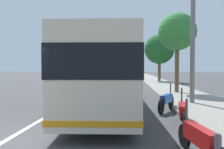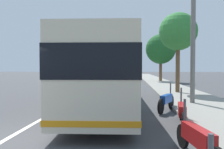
{
  "view_description": "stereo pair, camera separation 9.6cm",
  "coord_description": "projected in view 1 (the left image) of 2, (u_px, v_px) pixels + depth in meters",
  "views": [
    {
      "loc": [
        -5.73,
        -3.37,
        1.99
      ],
      "look_at": [
        5.56,
        -2.48,
        1.66
      ],
      "focal_mm": 35.33,
      "sensor_mm": 36.0,
      "label": 1
    },
    {
      "loc": [
        -5.72,
        -3.47,
        1.99
      ],
      "look_at": [
        5.56,
        -2.48,
        1.66
      ],
      "focal_mm": 35.33,
      "sensor_mm": 36.0,
      "label": 2
    }
  ],
  "objects": [
    {
      "name": "utility_pole",
      "position": [
        193.0,
        40.0,
        11.73
      ],
      "size": [
        0.25,
        0.25,
        6.94
      ],
      "primitive_type": "cylinder",
      "color": "slate",
      "rests_on": "ground"
    },
    {
      "name": "coach_bus",
      "position": [
        106.0,
        72.0,
        11.28
      ],
      "size": [
        11.92,
        3.12,
        3.2
      ],
      "rotation": [
        0.0,
        0.0,
        0.05
      ],
      "color": "beige",
      "rests_on": "ground"
    },
    {
      "name": "car_ahead_same_lane",
      "position": [
        102.0,
        74.0,
        47.11
      ],
      "size": [
        4.2,
        2.09,
        1.54
      ],
      "rotation": [
        0.0,
        0.0,
        3.09
      ],
      "color": "red",
      "rests_on": "ground"
    },
    {
      "name": "car_far_distant",
      "position": [
        122.0,
        73.0,
        53.85
      ],
      "size": [
        4.22,
        1.97,
        1.53
      ],
      "rotation": [
        0.0,
        0.0,
        0.04
      ],
      "color": "silver",
      "rests_on": "ground"
    },
    {
      "name": "motorcycle_nearest_curb",
      "position": [
        183.0,
        112.0,
        7.69
      ],
      "size": [
        2.2,
        0.47,
        1.25
      ],
      "rotation": [
        0.0,
        0.0,
        -0.18
      ],
      "color": "black",
      "rests_on": "ground"
    },
    {
      "name": "roadside_tree_far_block",
      "position": [
        159.0,
        49.0,
        31.44
      ],
      "size": [
        4.25,
        4.25,
        6.82
      ],
      "color": "brown",
      "rests_on": "ground"
    },
    {
      "name": "lane_divider_line",
      "position": [
        83.0,
        95.0,
        15.99
      ],
      "size": [
        110.0,
        0.16,
        0.01
      ],
      "primitive_type": "cube",
      "color": "silver",
      "rests_on": "ground"
    },
    {
      "name": "car_oncoming",
      "position": [
        125.0,
        74.0,
        46.18
      ],
      "size": [
        4.17,
        2.0,
        1.33
      ],
      "rotation": [
        0.0,
        0.0,
        0.04
      ],
      "color": "black",
      "rests_on": "ground"
    },
    {
      "name": "motorcycle_angled",
      "position": [
        167.0,
        101.0,
        10.09
      ],
      "size": [
        1.98,
        1.04,
        1.29
      ],
      "rotation": [
        0.0,
        0.0,
        -0.46
      ],
      "color": "black",
      "rests_on": "ground"
    },
    {
      "name": "ground_plane",
      "position": [
        6.0,
        141.0,
        6.03
      ],
      "size": [
        220.0,
        220.0,
        0.0
      ],
      "primitive_type": "plane",
      "color": "#424244"
    },
    {
      "name": "sidewalk_curb",
      "position": [
        184.0,
        95.0,
        15.42
      ],
      "size": [
        110.0,
        3.6,
        0.14
      ],
      "primitive_type": "cube",
      "color": "gray",
      "rests_on": "ground"
    },
    {
      "name": "motorcycle_mid_row",
      "position": [
        200.0,
        139.0,
        4.71
      ],
      "size": [
        2.16,
        0.44,
        1.24
      ],
      "rotation": [
        0.0,
        0.0,
        0.17
      ],
      "color": "black",
      "rests_on": "ground"
    },
    {
      "name": "roadside_tree_mid_block",
      "position": [
        177.0,
        32.0,
        16.84
      ],
      "size": [
        2.89,
        2.89,
        6.22
      ],
      "color": "brown",
      "rests_on": "ground"
    }
  ]
}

